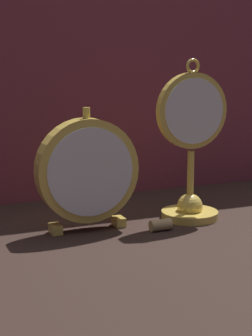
# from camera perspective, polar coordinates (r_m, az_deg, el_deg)

# --- Properties ---
(ground_plane) EXTENTS (4.00, 4.00, 0.00)m
(ground_plane) POSITION_cam_1_polar(r_m,az_deg,el_deg) (1.08, 1.69, -6.60)
(ground_plane) COLOR black
(fabric_backdrop_drape) EXTENTS (1.48, 0.01, 0.71)m
(fabric_backdrop_drape) POSITION_cam_1_polar(r_m,az_deg,el_deg) (1.33, -4.26, 12.14)
(fabric_backdrop_drape) COLOR brown
(fabric_backdrop_drape) RESTS_ON ground_plane
(pocket_watch_on_stand) EXTENTS (0.15, 0.12, 0.33)m
(pocket_watch_on_stand) POSITION_cam_1_polar(r_m,az_deg,el_deg) (1.15, 6.63, 1.30)
(pocket_watch_on_stand) COLOR gold
(pocket_watch_on_stand) RESTS_ON ground_plane
(mantel_clock_silver) EXTENTS (0.20, 0.04, 0.24)m
(mantel_clock_silver) POSITION_cam_1_polar(r_m,az_deg,el_deg) (1.07, -3.94, -0.31)
(mantel_clock_silver) COLOR gold
(mantel_clock_silver) RESTS_ON ground_plane
(wine_cork) EXTENTS (0.04, 0.02, 0.02)m
(wine_cork) POSITION_cam_1_polar(r_m,az_deg,el_deg) (1.09, 3.56, -5.81)
(wine_cork) COLOR tan
(wine_cork) RESTS_ON ground_plane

